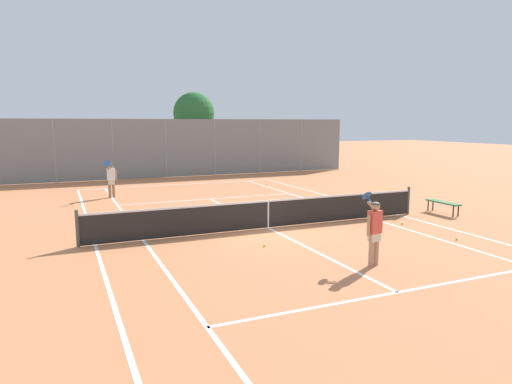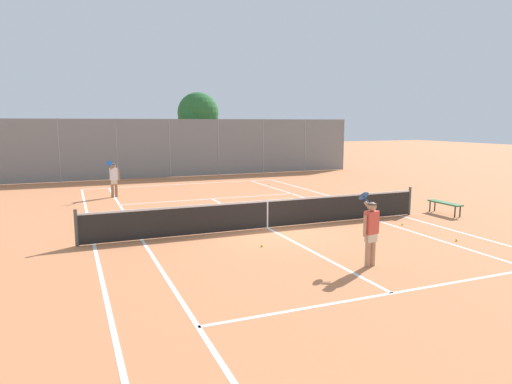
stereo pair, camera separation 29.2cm
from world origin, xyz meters
name	(u,v)px [view 1 (the left image)]	position (x,y,z in m)	size (l,w,h in m)	color
ground_plane	(268,228)	(0.00, 0.00, 0.00)	(120.00, 120.00, 0.00)	#CC7A4C
court_line_markings	(268,228)	(0.00, 0.00, 0.00)	(11.10, 23.90, 0.01)	white
tennis_net	(268,213)	(0.00, 0.00, 0.51)	(12.00, 0.10, 1.07)	#474C47
player_near_side	(374,229)	(0.68, -4.69, 0.93)	(0.57, 0.82, 1.77)	tan
player_far_left	(111,178)	(-4.12, 8.66, 0.93)	(0.62, 0.77, 1.77)	#936B4C
loose_tennis_ball_0	(457,239)	(4.53, -3.71, 0.03)	(0.07, 0.07, 0.07)	#D1DB33
loose_tennis_ball_1	(266,184)	(4.41, 9.73, 0.03)	(0.07, 0.07, 0.07)	#D1DB33
loose_tennis_ball_2	(243,229)	(-0.88, 0.12, 0.03)	(0.07, 0.07, 0.07)	#D1DB33
loose_tennis_ball_3	(402,224)	(4.49, -1.37, 0.03)	(0.07, 0.07, 0.07)	#D1DB33
loose_tennis_ball_4	(264,246)	(-1.08, -2.08, 0.03)	(0.07, 0.07, 0.07)	#D1DB33
courtside_bench	(443,203)	(7.27, -0.46, 0.41)	(0.36, 1.50, 0.47)	#2D6638
back_fence	(166,148)	(0.00, 15.55, 1.87)	(26.22, 0.08, 3.75)	gray
tree_behind_left	(193,114)	(2.34, 17.49, 4.07)	(2.91, 2.84, 5.59)	brown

